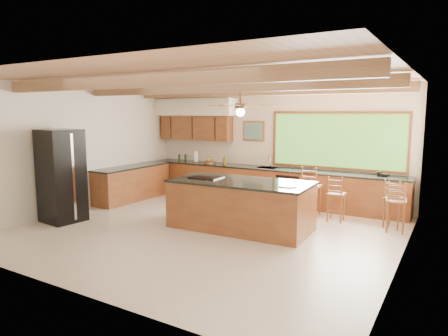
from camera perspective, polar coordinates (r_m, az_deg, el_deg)
The scene contains 9 objects.
ground at distance 8.17m, azimuth -2.56°, elevation -8.81°, with size 7.20×7.20×0.00m, color beige.
room_shell at distance 8.46m, azimuth -1.18°, elevation 7.00°, with size 7.27×6.54×3.02m.
counter_run at distance 10.57m, azimuth 1.19°, elevation -2.33°, with size 7.12×3.10×1.24m.
island at distance 8.14m, azimuth 2.38°, elevation -5.24°, with size 2.89×1.45×1.01m.
refrigerator at distance 9.28m, azimuth -22.21°, elevation -1.04°, with size 0.85×0.83×2.00m.
bar_stool_a at distance 9.25m, azimuth 12.23°, elevation -2.65°, with size 0.41×0.41×1.15m.
bar_stool_b at distance 8.93m, azimuth 15.66°, elevation -3.70°, with size 0.37×0.37×1.00m.
bar_stool_c at distance 8.80m, azimuth 23.15°, elevation -4.17°, with size 0.44×0.44×1.02m.
bar_stool_d at distance 8.53m, azimuth 23.37°, elevation -4.49°, with size 0.40×0.40×1.03m.
Camera 1 is at (4.29, -6.54, 2.36)m, focal length 32.00 mm.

